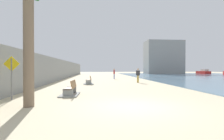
# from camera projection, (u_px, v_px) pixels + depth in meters

# --- Properties ---
(ground_plane) EXTENTS (120.00, 120.00, 0.00)m
(ground_plane) POSITION_uv_depth(u_px,v_px,m) (108.00, 80.00, 25.50)
(ground_plane) COLOR beige
(seawall) EXTENTS (0.80, 64.00, 3.12)m
(seawall) POSITION_uv_depth(u_px,v_px,m) (57.00, 70.00, 24.76)
(seawall) COLOR gray
(seawall) RESTS_ON ground
(bench_near) EXTENTS (1.16, 2.13, 0.98)m
(bench_near) POSITION_uv_depth(u_px,v_px,m) (70.00, 92.00, 10.90)
(bench_near) COLOR gray
(bench_near) RESTS_ON ground
(bench_far) EXTENTS (1.23, 2.16, 0.98)m
(bench_far) POSITION_uv_depth(u_px,v_px,m) (89.00, 82.00, 18.64)
(bench_far) COLOR gray
(bench_far) RESTS_ON ground
(person_walking) EXTENTS (0.42, 0.38, 1.77)m
(person_walking) POSITION_uv_depth(u_px,v_px,m) (138.00, 74.00, 20.44)
(person_walking) COLOR gold
(person_walking) RESTS_ON ground
(person_standing) EXTENTS (0.23, 0.53, 1.72)m
(person_standing) POSITION_uv_depth(u_px,v_px,m) (114.00, 73.00, 27.22)
(person_standing) COLOR navy
(person_standing) RESTS_ON ground
(boat_outer) EXTENTS (2.07, 4.80, 1.53)m
(boat_outer) POSITION_uv_depth(u_px,v_px,m) (203.00, 72.00, 53.43)
(boat_outer) COLOR red
(boat_outer) RESTS_ON water_bay
(pedestrian_sign) EXTENTS (0.85, 0.08, 2.43)m
(pedestrian_sign) POSITION_uv_depth(u_px,v_px,m) (12.00, 73.00, 9.17)
(pedestrian_sign) COLOR slate
(pedestrian_sign) RESTS_ON ground
(harbor_building) EXTENTS (12.00, 6.00, 10.84)m
(harbor_building) POSITION_uv_depth(u_px,v_px,m) (163.00, 57.00, 55.30)
(harbor_building) COLOR gray
(harbor_building) RESTS_ON ground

